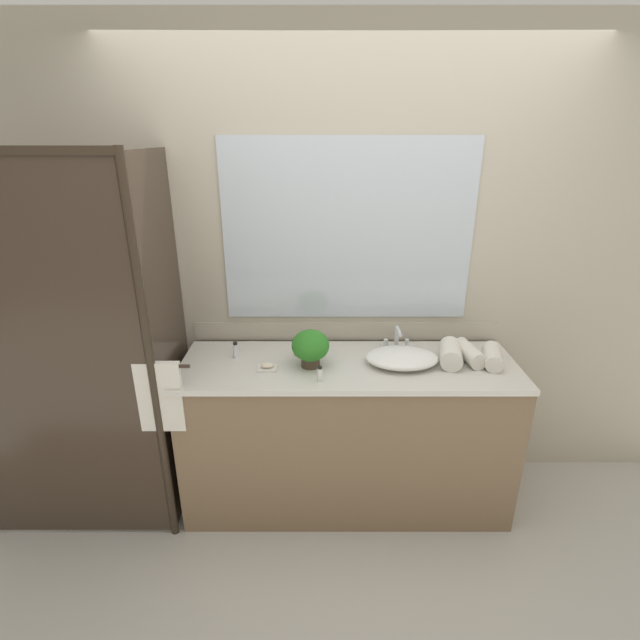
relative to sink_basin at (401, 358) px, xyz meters
The scene contains 14 objects.
ground_plane 0.98m from the sink_basin, behind, with size 8.00×8.00×0.00m, color #B7B2A8.
wall_back_with_mirror 0.58m from the sink_basin, 128.81° to the left, with size 4.40×0.06×2.60m.
vanity_cabinet 0.56m from the sink_basin, behind, with size 1.80×0.58×0.90m.
shower_enclosure 1.57m from the sink_basin, behind, with size 1.20×0.59×2.00m.
sink_basin is the anchor object (origin of this frame).
faucet 0.18m from the sink_basin, 90.00° to the left, with size 0.17×0.14×0.14m.
potted_plant 0.49m from the sink_basin, behind, with size 0.20×0.20×0.20m.
soap_dish 0.71m from the sink_basin, behind, with size 0.10×0.07×0.04m.
amenity_bottle_body_wash 0.57m from the sink_basin, behind, with size 0.03×0.03×0.08m.
amenity_bottle_shampoo 0.90m from the sink_basin, behind, with size 0.03×0.03×0.09m.
amenity_bottle_conditioner 0.47m from the sink_basin, 156.54° to the right, with size 0.03×0.03×0.08m.
rolled_towel_near_edge 0.48m from the sink_basin, ahead, with size 0.09×0.09×0.21m, color silver.
rolled_towel_middle 0.37m from the sink_basin, ahead, with size 0.09×0.09×0.23m, color silver.
rolled_towel_far_edge 0.26m from the sink_basin, ahead, with size 0.11×0.11×0.21m, color silver.
Camera 1 is at (-0.15, -2.24, 2.03)m, focal length 26.26 mm.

